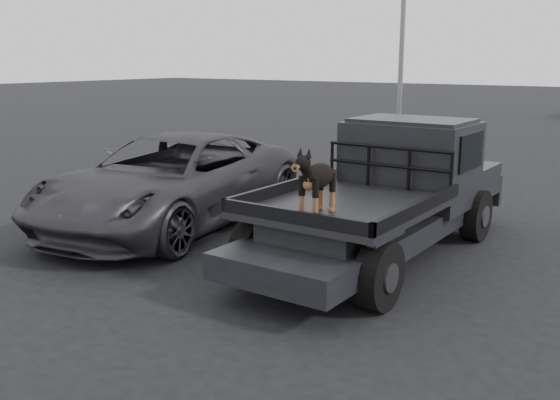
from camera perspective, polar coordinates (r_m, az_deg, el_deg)
The scene contains 6 objects.
ground at distance 7.07m, azimuth -1.78°, elevation -9.09°, with size 120.00×120.00×0.00m, color black.
flatbed_ute at distance 8.55m, azimuth 9.10°, elevation -2.10°, with size 2.00×5.40×0.92m, color black, non-canonical shape.
ute_cab at distance 9.22m, azimuth 11.90°, elevation 4.58°, with size 1.72×1.30×0.88m, color black, non-canonical shape.
headache_rack at distance 8.57m, azimuth 9.86°, elevation 2.94°, with size 1.80×0.08×0.55m, color black, non-canonical shape.
dog at distance 7.01m, azimuth 3.44°, elevation 1.71°, with size 0.32×0.60×0.74m, color black, non-canonical shape.
parked_suv at distance 10.16m, azimuth -9.89°, elevation 1.76°, with size 2.40×5.21×1.45m, color #323136.
Camera 1 is at (3.94, -5.25, 2.64)m, focal length 40.00 mm.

